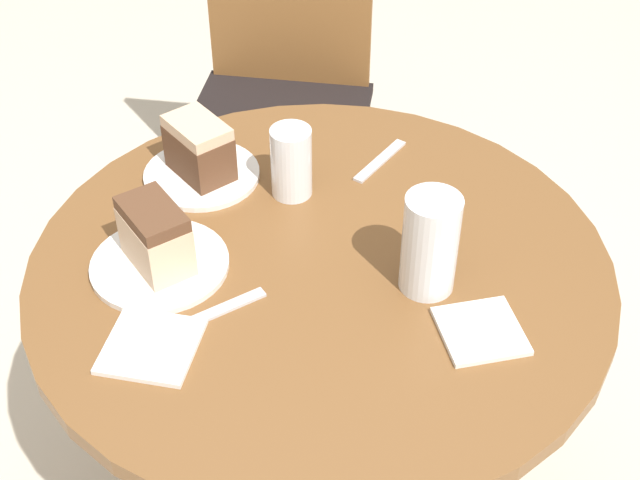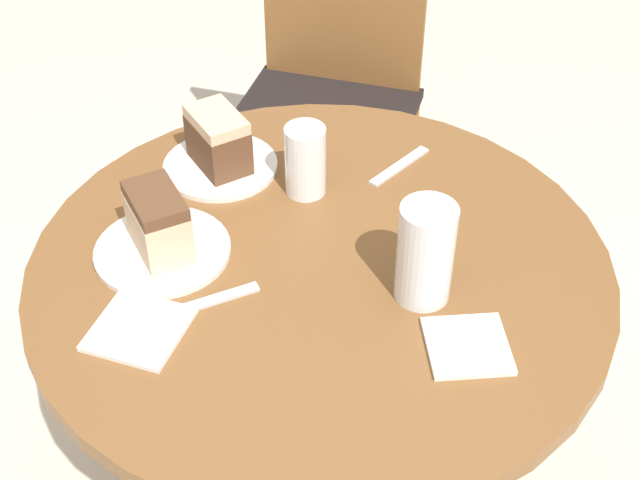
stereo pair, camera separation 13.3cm
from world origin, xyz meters
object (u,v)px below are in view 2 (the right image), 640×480
at_px(chair, 329,88).
at_px(plate_near, 163,251).
at_px(cake_slice_near, 158,222).
at_px(glass_lemonade, 425,257).
at_px(plate_far, 220,166).
at_px(cake_slice_far, 218,140).
at_px(glass_water, 305,164).

xyz_separation_m(chair, plate_near, (-0.13, -0.90, 0.23)).
distance_m(cake_slice_near, glass_lemonade, 0.40).
height_order(plate_far, cake_slice_near, cake_slice_near).
distance_m(chair, glass_lemonade, 1.01).
xyz_separation_m(plate_far, cake_slice_far, (-0.00, 0.00, 0.05)).
bearing_deg(chair, plate_far, -90.26).
bearing_deg(plate_far, glass_water, -14.49).
xyz_separation_m(chair, cake_slice_far, (-0.10, -0.67, 0.28)).
height_order(glass_lemonade, glass_water, glass_lemonade).
xyz_separation_m(plate_near, glass_lemonade, (0.40, -0.03, 0.07)).
height_order(cake_slice_near, glass_lemonade, glass_lemonade).
bearing_deg(glass_water, cake_slice_near, -135.37).
bearing_deg(cake_slice_far, plate_near, -98.97).
distance_m(chair, cake_slice_far, 0.73).
xyz_separation_m(plate_near, plate_far, (0.04, 0.23, 0.00)).
bearing_deg(cake_slice_near, plate_near, -14.04).
height_order(chair, glass_lemonade, chair).
distance_m(plate_near, glass_water, 0.27).
xyz_separation_m(plate_near, glass_water, (0.19, 0.19, 0.05)).
distance_m(plate_far, cake_slice_far, 0.05).
bearing_deg(plate_near, cake_slice_near, 165.96).
height_order(plate_near, cake_slice_far, cake_slice_far).
distance_m(chair, plate_near, 0.93).
height_order(chair, cake_slice_near, chair).
relative_size(glass_lemonade, glass_water, 1.29).
height_order(cake_slice_far, glass_lemonade, glass_lemonade).
relative_size(cake_slice_far, glass_lemonade, 0.85).
relative_size(chair, cake_slice_near, 7.00).
distance_m(plate_far, cake_slice_near, 0.24).
distance_m(cake_slice_near, glass_water, 0.27).
distance_m(cake_slice_far, glass_lemonade, 0.45).
height_order(cake_slice_near, cake_slice_far, cake_slice_near).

